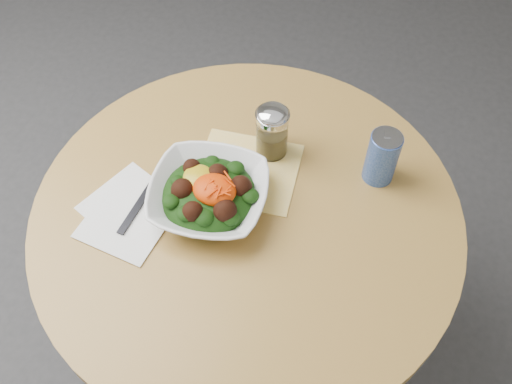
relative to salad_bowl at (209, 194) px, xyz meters
The scene contains 8 objects.
ground 0.79m from the salad_bowl, ahead, with size 6.00×6.00×0.00m, color #303033.
table 0.24m from the salad_bowl, ahead, with size 0.90×0.90×0.75m.
cloth_napkin 0.12m from the salad_bowl, 67.31° to the left, with size 0.22×0.20×0.00m, color #FFB90D.
paper_napkins 0.17m from the salad_bowl, 152.42° to the right, with size 0.21×0.23×0.00m.
salad_bowl is the anchor object (origin of this frame).
fork 0.14m from the salad_bowl, behind, with size 0.04×0.22×0.00m.
spice_shaker 0.20m from the salad_bowl, 66.67° to the left, with size 0.07×0.07×0.13m.
beverage_can 0.37m from the salad_bowl, 30.75° to the left, with size 0.07×0.07×0.13m.
Camera 1 is at (0.24, -0.62, 1.73)m, focal length 40.00 mm.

